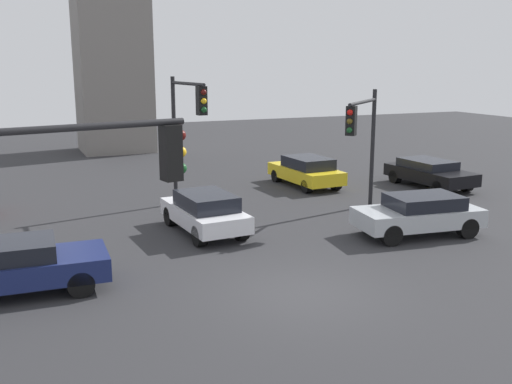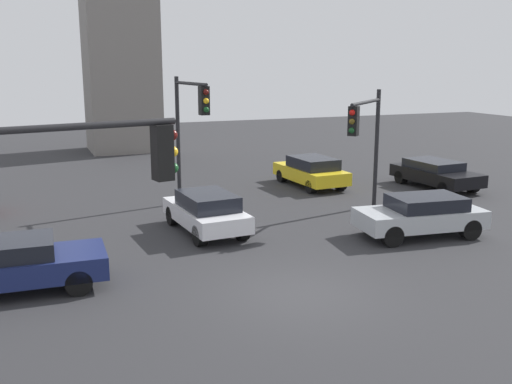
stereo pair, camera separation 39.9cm
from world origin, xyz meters
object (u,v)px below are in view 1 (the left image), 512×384
object	(u,v)px
traffic_light_2	(362,130)
car_2	(8,266)
traffic_light_0	(187,117)
traffic_light_3	(86,196)
car_3	(306,171)
car_5	(419,214)
car_4	(429,172)
car_1	(205,212)

from	to	relation	value
traffic_light_2	car_2	world-z (taller)	traffic_light_2
traffic_light_0	car_2	world-z (taller)	traffic_light_0
traffic_light_3	car_3	size ratio (longest dim) A/B	1.13
traffic_light_3	car_5	world-z (taller)	traffic_light_3
car_2	car_3	distance (m)	15.64
car_2	car_3	xyz separation A→B (m)	(12.92, 8.81, -0.01)
traffic_light_3	car_2	world-z (taller)	traffic_light_3
car_3	car_4	bearing A→B (deg)	-118.08
traffic_light_0	traffic_light_2	distance (m)	6.48
traffic_light_3	car_5	distance (m)	12.73
traffic_light_3	car_1	world-z (taller)	traffic_light_3
traffic_light_0	car_3	world-z (taller)	traffic_light_0
traffic_light_0	car_1	world-z (taller)	traffic_light_0
car_2	car_5	xyz separation A→B (m)	(12.58, 0.21, 0.00)
traffic_light_0	car_2	distance (m)	9.43
car_2	car_3	bearing A→B (deg)	36.53
traffic_light_0	car_1	xyz separation A→B (m)	(-0.34, -2.95, -2.90)
traffic_light_0	car_2	xyz separation A→B (m)	(-6.47, -6.20, -2.91)
car_1	car_4	xyz separation A→B (m)	(11.93, 3.15, -0.06)
traffic_light_3	car_4	size ratio (longest dim) A/B	1.07
car_4	traffic_light_3	bearing A→B (deg)	-58.78
car_3	car_5	world-z (taller)	car_3
car_4	car_5	world-z (taller)	car_5
traffic_light_2	car_1	distance (m)	6.56
traffic_light_2	car_2	distance (m)	12.86
traffic_light_2	car_4	world-z (taller)	traffic_light_2
car_1	traffic_light_2	bearing A→B (deg)	-94.54
traffic_light_0	car_5	world-z (taller)	traffic_light_0
traffic_light_2	car_3	xyz separation A→B (m)	(0.71, 5.60, -2.50)
car_3	car_5	xyz separation A→B (m)	(-0.34, -8.60, 0.01)
traffic_light_3	car_3	world-z (taller)	traffic_light_3
traffic_light_2	car_4	xyz separation A→B (m)	(5.86, 3.21, -2.54)
car_3	car_4	world-z (taller)	car_3
traffic_light_3	car_3	bearing A→B (deg)	38.75
traffic_light_2	traffic_light_3	world-z (taller)	traffic_light_3
traffic_light_2	car_3	bearing A→B (deg)	-139.24
car_4	car_5	size ratio (longest dim) A/B	1.04
traffic_light_3	car_1	bearing A→B (deg)	48.74
traffic_light_3	car_4	xyz separation A→B (m)	(16.72, 11.55, -2.77)
traffic_light_0	car_5	xyz separation A→B (m)	(6.10, -6.00, -2.91)
traffic_light_3	car_2	xyz separation A→B (m)	(-1.35, 5.14, -2.72)
car_1	car_2	xyz separation A→B (m)	(-6.14, -3.26, -0.01)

